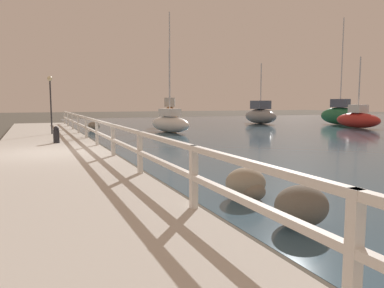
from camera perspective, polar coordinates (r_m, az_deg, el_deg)
The scene contains 14 objects.
ground_plane at distance 12.39m, azimuth -20.65°, elevation -2.24°, with size 120.00×120.00×0.00m, color #4C473D.
dock_walkway at distance 12.37m, azimuth -20.67°, elevation -1.72°, with size 3.47×36.00×0.23m.
railing at distance 12.47m, azimuth -13.27°, elevation 2.02°, with size 0.10×32.50×0.92m.
boulder_far_strip at distance 5.62m, azimuth 16.33°, elevation -9.03°, with size 0.79×0.71×0.59m.
boulder_upstream at distance 24.44m, azimuth -14.74°, elevation 2.66°, with size 0.75×0.67×0.56m.
boulder_mid_strip at distance 7.00m, azimuth 8.17°, elevation -5.90°, with size 0.76×0.68×0.57m.
boulder_near_dock at distance 6.85m, azimuth 9.30°, elevation -7.16°, with size 0.46×0.41×0.34m.
mooring_bollard at distance 15.14m, azimuth -19.98°, elevation 1.36°, with size 0.23×0.23×0.64m.
dock_lamp at distance 19.53m, azimuth -20.78°, elevation 7.37°, with size 0.24×0.24×2.81m.
sailboat_green at distance 32.24m, azimuth 21.60°, elevation 4.30°, with size 2.29×3.33×8.33m.
sailboat_white at distance 22.14m, azimuth -3.41°, elevation 3.27°, with size 1.84×3.86×4.86m.
sailboat_gray at distance 31.64m, azimuth 10.37°, elevation 4.41°, with size 1.60×4.01×4.95m.
sailboat_red at distance 28.38m, azimuth 23.94°, elevation 3.50°, with size 1.46×3.59×4.85m.
sailboat_orange at distance 28.03m, azimuth -3.37°, elevation 4.51°, with size 2.68×4.59×8.30m.
Camera 1 is at (-0.47, -12.26, 1.76)m, focal length 35.00 mm.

